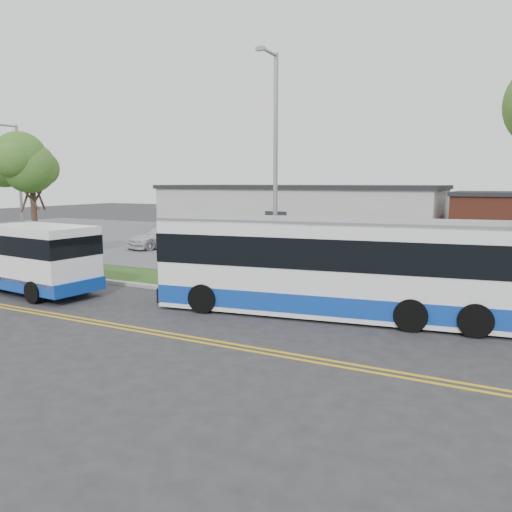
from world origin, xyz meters
The scene contains 18 objects.
ground centered at (0.00, 0.00, 0.00)m, with size 140.00×140.00×0.00m, color #28282B.
lane_line_north centered at (0.00, -3.85, 0.01)m, with size 70.00×0.12×0.01m, color gold.
lane_line_south centered at (0.00, -4.15, 0.01)m, with size 70.00×0.12×0.01m, color gold.
curb centered at (0.00, 1.10, 0.07)m, with size 80.00×0.30×0.15m, color #9E9B93.
verge centered at (0.00, 2.90, 0.05)m, with size 80.00×3.30×0.10m, color #224617.
parking_lot centered at (0.00, 17.00, 0.05)m, with size 80.00×25.00×0.10m, color #4C4C4F.
commercial_building centered at (-6.00, 27.00, 2.18)m, with size 25.40×10.40×4.35m.
brick_wing centered at (10.50, 26.00, 1.96)m, with size 6.30×7.30×3.90m.
tree_west centered at (-12.00, 3.20, 5.12)m, with size 4.40×4.40×6.91m.
streetlight_near centered at (3.00, 2.73, 5.23)m, with size 0.35×1.53×9.50m.
streetlight_far centered at (-16.00, 5.42, 4.48)m, with size 0.35×1.53×8.00m.
shuttle_bus centered at (-6.01, -1.86, 1.52)m, with size 7.61×3.07×2.85m.
transit_bus centered at (6.09, 0.60, 1.68)m, with size 12.28×4.54×3.33m.
pedestrian centered at (-9.61, 4.00, 0.89)m, with size 0.57×0.38×1.57m, color black.
parked_car_a centered at (-0.06, 11.69, 0.84)m, with size 1.56×4.47×1.47m, color silver.
parked_car_b centered at (-9.82, 11.83, 0.85)m, with size 2.10×5.16×1.50m, color silver.
grocery_bag_left centered at (-9.91, 3.75, 0.26)m, with size 0.32×0.32×0.32m, color white.
grocery_bag_right centered at (-9.31, 4.25, 0.26)m, with size 0.32×0.32×0.32m, color white.
Camera 1 is at (11.73, -15.72, 4.57)m, focal length 35.00 mm.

